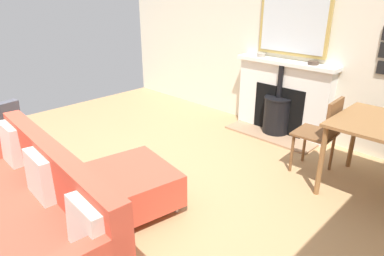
{
  "coord_description": "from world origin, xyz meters",
  "views": [
    {
      "loc": [
        1.26,
        2.63,
        1.88
      ],
      "look_at": [
        -0.96,
        0.46,
        0.62
      ],
      "focal_mm": 31.64,
      "sensor_mm": 36.0,
      "label": 1
    }
  ],
  "objects_px": {
    "mantel_bowl_near": "(261,55)",
    "sofa": "(21,214)",
    "fireplace": "(281,102)",
    "dining_chair_near_fireplace": "(323,130)",
    "ottoman": "(134,184)",
    "dining_table": "(384,133)",
    "mantel_bowl_far": "(313,63)"
  },
  "relations": [
    {
      "from": "fireplace",
      "to": "sofa",
      "type": "relative_size",
      "value": 0.68
    },
    {
      "from": "mantel_bowl_far",
      "to": "sofa",
      "type": "height_order",
      "value": "mantel_bowl_far"
    },
    {
      "from": "fireplace",
      "to": "dining_chair_near_fireplace",
      "type": "bearing_deg",
      "value": 51.98
    },
    {
      "from": "sofa",
      "to": "dining_table",
      "type": "distance_m",
      "value": 3.18
    },
    {
      "from": "dining_table",
      "to": "ottoman",
      "type": "bearing_deg",
      "value": -40.04
    },
    {
      "from": "sofa",
      "to": "dining_chair_near_fireplace",
      "type": "distance_m",
      "value": 2.92
    },
    {
      "from": "ottoman",
      "to": "dining_chair_near_fireplace",
      "type": "bearing_deg",
      "value": 152.58
    },
    {
      "from": "fireplace",
      "to": "ottoman",
      "type": "bearing_deg",
      "value": -0.04
    },
    {
      "from": "mantel_bowl_near",
      "to": "sofa",
      "type": "distance_m",
      "value": 3.55
    },
    {
      "from": "ottoman",
      "to": "mantel_bowl_far",
      "type": "bearing_deg",
      "value": 171.42
    },
    {
      "from": "fireplace",
      "to": "dining_table",
      "type": "relative_size",
      "value": 1.57
    },
    {
      "from": "dining_table",
      "to": "dining_chair_near_fireplace",
      "type": "height_order",
      "value": "dining_chair_near_fireplace"
    },
    {
      "from": "mantel_bowl_near",
      "to": "dining_chair_near_fireplace",
      "type": "distance_m",
      "value": 1.6
    },
    {
      "from": "mantel_bowl_far",
      "to": "ottoman",
      "type": "xyz_separation_m",
      "value": [
        2.53,
        -0.38,
        -0.8
      ]
    },
    {
      "from": "mantel_bowl_near",
      "to": "sofa",
      "type": "relative_size",
      "value": 0.06
    },
    {
      "from": "dining_chair_near_fireplace",
      "to": "fireplace",
      "type": "bearing_deg",
      "value": -128.02
    },
    {
      "from": "sofa",
      "to": "mantel_bowl_near",
      "type": "bearing_deg",
      "value": -175.39
    },
    {
      "from": "mantel_bowl_near",
      "to": "ottoman",
      "type": "height_order",
      "value": "mantel_bowl_near"
    },
    {
      "from": "ottoman",
      "to": "dining_chair_near_fireplace",
      "type": "xyz_separation_m",
      "value": [
        -1.79,
        0.93,
        0.27
      ]
    },
    {
      "from": "fireplace",
      "to": "dining_chair_near_fireplace",
      "type": "height_order",
      "value": "fireplace"
    },
    {
      "from": "mantel_bowl_far",
      "to": "sofa",
      "type": "distance_m",
      "value": 3.57
    },
    {
      "from": "mantel_bowl_near",
      "to": "dining_chair_near_fireplace",
      "type": "height_order",
      "value": "mantel_bowl_near"
    },
    {
      "from": "fireplace",
      "to": "dining_chair_near_fireplace",
      "type": "xyz_separation_m",
      "value": [
        0.72,
        0.93,
        0.07
      ]
    },
    {
      "from": "mantel_bowl_near",
      "to": "fireplace",
      "type": "bearing_deg",
      "value": 87.89
    },
    {
      "from": "mantel_bowl_far",
      "to": "fireplace",
      "type": "bearing_deg",
      "value": -87.85
    },
    {
      "from": "mantel_bowl_near",
      "to": "dining_table",
      "type": "height_order",
      "value": "mantel_bowl_near"
    },
    {
      "from": "ottoman",
      "to": "dining_chair_near_fireplace",
      "type": "height_order",
      "value": "dining_chair_near_fireplace"
    },
    {
      "from": "ottoman",
      "to": "dining_chair_near_fireplace",
      "type": "distance_m",
      "value": 2.03
    },
    {
      "from": "mantel_bowl_far",
      "to": "dining_table",
      "type": "relative_size",
      "value": 0.15
    },
    {
      "from": "fireplace",
      "to": "mantel_bowl_near",
      "type": "height_order",
      "value": "mantel_bowl_near"
    },
    {
      "from": "mantel_bowl_far",
      "to": "dining_chair_near_fireplace",
      "type": "distance_m",
      "value": 1.06
    },
    {
      "from": "fireplace",
      "to": "sofa",
      "type": "xyz_separation_m",
      "value": [
        3.45,
        -0.11,
        -0.1
      ]
    }
  ]
}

